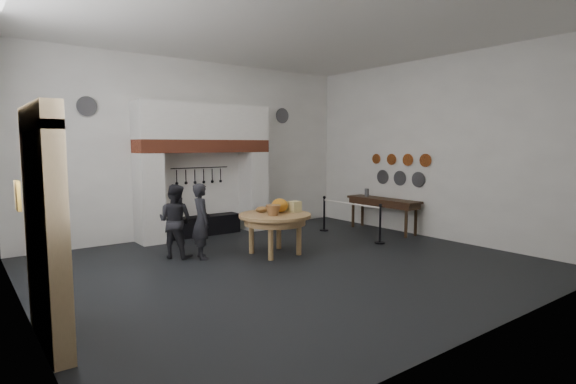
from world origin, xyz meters
TOP-DOWN VIEW (x-y plane):
  - floor at (0.00, 0.00)m, footprint 9.00×8.00m
  - ceiling at (0.00, 0.00)m, footprint 9.00×8.00m
  - wall_back at (0.00, 4.00)m, footprint 9.00×0.02m
  - wall_front at (0.00, -4.00)m, footprint 9.00×0.02m
  - wall_left at (-4.50, 0.00)m, footprint 0.02×8.00m
  - wall_right at (4.50, 0.00)m, footprint 0.02×8.00m
  - chimney_pier_left at (-1.48, 3.65)m, footprint 0.55×0.70m
  - chimney_pier_right at (1.48, 3.65)m, footprint 0.55×0.70m
  - hearth_brick_band at (0.00, 3.65)m, footprint 3.50×0.72m
  - chimney_hood at (0.00, 3.65)m, footprint 3.50×0.70m
  - iron_range at (0.00, 3.72)m, footprint 1.90×0.45m
  - utensil_rail at (0.00, 3.92)m, footprint 1.60×0.02m
  - door_recess at (-4.47, -1.00)m, footprint 0.04×1.10m
  - door_jamb_near at (-4.38, -1.70)m, footprint 0.22×0.30m
  - door_jamb_far at (-4.38, -0.30)m, footprint 0.22×0.30m
  - door_lintel at (-4.38, -1.00)m, footprint 0.22×1.70m
  - wall_plaque at (-4.45, 0.80)m, footprint 0.05×0.34m
  - work_table at (0.27, 0.92)m, footprint 1.93×1.93m
  - pumpkin at (0.47, 1.02)m, footprint 0.36×0.36m
  - cheese_block_big at (0.77, 0.87)m, footprint 0.22×0.22m
  - cheese_block_small at (0.75, 1.17)m, footprint 0.18×0.18m
  - wicker_basket at (0.12, 0.77)m, footprint 0.40×0.40m
  - bread_loaf at (0.17, 1.27)m, footprint 0.31×0.18m
  - visitor_near at (-1.15, 1.54)m, footprint 0.48×0.63m
  - visitor_far at (-1.55, 1.94)m, footprint 0.91×0.95m
  - side_table at (4.10, 1.25)m, footprint 0.55×2.20m
  - pewter_jug at (4.10, 1.85)m, footprint 0.12×0.12m
  - copper_pan_a at (4.46, 0.20)m, footprint 0.03×0.34m
  - copper_pan_b at (4.46, 0.75)m, footprint 0.03×0.32m
  - copper_pan_c at (4.46, 1.30)m, footprint 0.03×0.30m
  - copper_pan_d at (4.46, 1.85)m, footprint 0.03×0.28m
  - pewter_plate_left at (4.46, 0.40)m, footprint 0.03×0.40m
  - pewter_plate_mid at (4.46, 1.00)m, footprint 0.03×0.40m
  - pewter_plate_right at (4.46, 1.60)m, footprint 0.03×0.40m
  - pewter_plate_back_left at (-2.70, 3.96)m, footprint 0.44×0.03m
  - pewter_plate_back_right at (2.70, 3.96)m, footprint 0.44×0.03m
  - barrier_post_near at (2.88, 0.27)m, footprint 0.05×0.05m
  - barrier_post_far at (2.88, 2.27)m, footprint 0.05×0.05m
  - barrier_rope at (2.88, 1.27)m, footprint 0.04×2.00m

SIDE VIEW (x-z plane):
  - floor at x=0.00m, z-range -0.01..0.01m
  - iron_range at x=0.00m, z-range 0.00..0.50m
  - barrier_post_near at x=2.88m, z-range 0.00..0.90m
  - barrier_post_far at x=2.88m, z-range 0.00..0.90m
  - visitor_far at x=-1.55m, z-range 0.00..1.54m
  - visitor_near at x=-1.15m, z-range 0.00..1.56m
  - work_table at x=0.27m, z-range 0.80..0.88m
  - barrier_rope at x=2.88m, z-range 0.83..0.87m
  - side_table at x=4.10m, z-range 0.84..0.90m
  - bread_loaf at x=0.17m, z-range 0.87..1.01m
  - cheese_block_small at x=0.75m, z-range 0.88..1.07m
  - wicker_basket at x=0.12m, z-range 0.88..1.09m
  - cheese_block_big at x=0.77m, z-range 0.88..1.11m
  - pewter_jug at x=4.10m, z-range 0.90..1.12m
  - pumpkin at x=0.47m, z-range 0.88..1.18m
  - chimney_pier_left at x=-1.48m, z-range 0.00..2.15m
  - chimney_pier_right at x=1.48m, z-range 0.00..2.15m
  - door_recess at x=-4.47m, z-range 0.00..2.50m
  - door_jamb_near at x=-4.38m, z-range 0.00..2.60m
  - door_jamb_far at x=-4.38m, z-range 0.00..2.60m
  - pewter_plate_left at x=4.46m, z-range 1.25..1.65m
  - pewter_plate_mid at x=4.46m, z-range 1.25..1.65m
  - pewter_plate_right at x=4.46m, z-range 1.25..1.65m
  - wall_plaque at x=-4.45m, z-range 1.38..1.82m
  - utensil_rail at x=0.00m, z-range 1.74..1.76m
  - copper_pan_b at x=4.46m, z-range 1.79..2.11m
  - copper_pan_d at x=4.46m, z-range 1.81..2.09m
  - copper_pan_a at x=4.46m, z-range 1.78..2.12m
  - copper_pan_c at x=4.46m, z-range 1.80..2.10m
  - wall_back at x=0.00m, z-range 0.00..4.50m
  - wall_front at x=0.00m, z-range 0.00..4.50m
  - wall_left at x=-4.50m, z-range 0.00..4.50m
  - wall_right at x=4.50m, z-range 0.00..4.50m
  - hearth_brick_band at x=0.00m, z-range 2.15..2.47m
  - door_lintel at x=-4.38m, z-range 2.50..2.80m
  - chimney_hood at x=0.00m, z-range 2.47..3.37m
  - pewter_plate_back_left at x=-2.70m, z-range 2.98..3.42m
  - pewter_plate_back_right at x=2.70m, z-range 2.98..3.42m
  - ceiling at x=0.00m, z-range 4.49..4.51m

